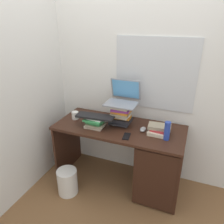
% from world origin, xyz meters
% --- Properties ---
extents(ground_plane, '(6.00, 6.00, 0.00)m').
position_xyz_m(ground_plane, '(0.00, 0.00, 0.00)').
color(ground_plane, brown).
extents(wall_back, '(6.00, 0.06, 2.60)m').
position_xyz_m(wall_back, '(0.00, 0.36, 1.30)').
color(wall_back, white).
rests_on(wall_back, ground).
extents(wall_left, '(0.05, 6.00, 2.60)m').
position_xyz_m(wall_left, '(-0.96, 0.00, 1.30)').
color(wall_left, silver).
rests_on(wall_left, ground).
extents(desk, '(1.45, 0.62, 0.76)m').
position_xyz_m(desk, '(0.37, -0.02, 0.41)').
color(desk, '#381E14').
rests_on(desk, ground).
extents(book_stack_tall, '(0.25, 0.21, 0.25)m').
position_xyz_m(book_stack_tall, '(-0.00, 0.05, 0.88)').
color(book_stack_tall, white).
rests_on(book_stack_tall, desk).
extents(book_stack_keyboard_riser, '(0.23, 0.20, 0.12)m').
position_xyz_m(book_stack_keyboard_riser, '(-0.25, -0.11, 0.82)').
color(book_stack_keyboard_riser, beige).
rests_on(book_stack_keyboard_riser, desk).
extents(book_stack_side, '(0.24, 0.19, 0.09)m').
position_xyz_m(book_stack_side, '(0.44, 0.01, 0.80)').
color(book_stack_side, beige).
rests_on(book_stack_side, desk).
extents(laptop, '(0.35, 0.32, 0.25)m').
position_xyz_m(laptop, '(-0.01, 0.12, 1.06)').
color(laptop, gray).
rests_on(laptop, book_stack_tall).
extents(keyboard, '(0.43, 0.17, 0.02)m').
position_xyz_m(keyboard, '(-0.24, -0.11, 0.89)').
color(keyboard, black).
rests_on(keyboard, book_stack_keyboard_riser).
extents(computer_mouse, '(0.06, 0.10, 0.04)m').
position_xyz_m(computer_mouse, '(0.27, 0.01, 0.78)').
color(computer_mouse, '#A5A8AD').
rests_on(computer_mouse, desk).
extents(mug, '(0.12, 0.08, 0.09)m').
position_xyz_m(mug, '(-0.56, -0.01, 0.81)').
color(mug, white).
rests_on(mug, desk).
extents(water_bottle, '(0.06, 0.06, 0.20)m').
position_xyz_m(water_bottle, '(0.53, -0.09, 0.86)').
color(water_bottle, '#263FA5').
rests_on(water_bottle, desk).
extents(cell_phone, '(0.08, 0.14, 0.01)m').
position_xyz_m(cell_phone, '(0.15, -0.18, 0.76)').
color(cell_phone, black).
rests_on(cell_phone, desk).
extents(wastebasket, '(0.23, 0.23, 0.31)m').
position_xyz_m(wastebasket, '(-0.48, -0.41, 0.15)').
color(wastebasket, silver).
rests_on(wastebasket, ground).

